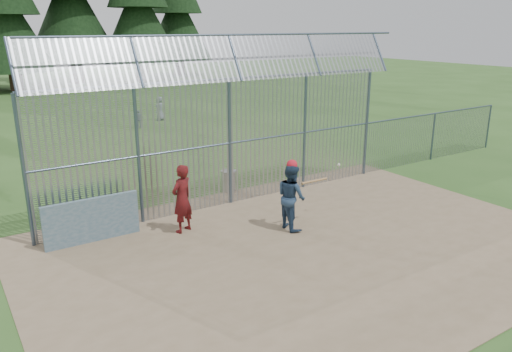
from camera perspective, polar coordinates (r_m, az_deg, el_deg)
ground at (r=13.61m, az=4.66°, el=-7.30°), size 120.00×120.00×0.00m
dirt_infield at (r=13.26m, az=6.00°, el=-7.99°), size 14.00×10.00×0.02m
dugout_wall at (r=13.93m, az=-18.22°, el=-4.80°), size 2.50×0.12×1.20m
batter at (r=13.99m, az=4.06°, el=-2.37°), size 0.78×0.96×1.88m
onlooker at (r=13.88m, az=-8.45°, el=-2.58°), size 0.83×0.70×1.93m
bg_kid_standing at (r=30.93m, az=-10.94°, el=7.59°), size 0.84×0.81×1.45m
bg_kid_seated at (r=28.84m, az=-13.23°, el=6.36°), size 0.61×0.29×1.02m
batting_gear at (r=13.80m, az=4.59°, el=1.01°), size 1.95×0.35×0.73m
trash_can at (r=17.34m, az=-3.14°, el=-0.53°), size 0.56×0.56×0.82m
backstop_fence at (r=16.57m, az=2.53°, el=5.72°), size 20.09×0.81×5.30m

